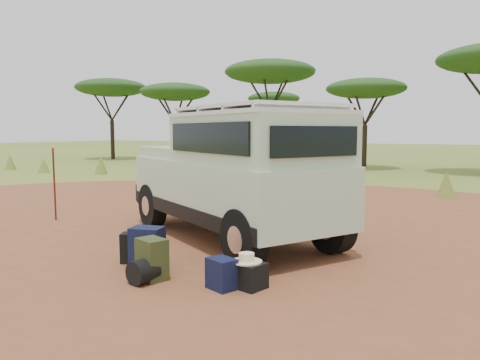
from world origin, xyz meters
The scene contains 13 objects.
ground centered at (0.00, 0.00, 0.00)m, with size 140.00×140.00×0.00m, color #5C762A.
dirt_clearing centered at (0.00, 0.00, 0.00)m, with size 23.00×23.00×0.01m, color brown.
grass_fringe centered at (0.12, 8.67, 0.40)m, with size 36.60×1.60×0.90m.
acacia_treeline centered at (0.75, 19.81, 4.87)m, with size 46.70×13.20×6.26m.
safari_vehicle centered at (0.12, 0.51, 1.18)m, with size 5.30×4.14×2.45m.
walking_staff centered at (-4.28, 0.06, 0.83)m, with size 0.04×0.04×1.68m, color #5E2116.
backpack_black centered at (-0.49, -1.62, 0.23)m, with size 0.34×0.25×0.47m, color black.
backpack_navy centered at (-0.13, -1.70, 0.30)m, with size 0.46×0.33×0.61m, color #13193B.
backpack_olive centered at (0.30, -2.12, 0.29)m, with size 0.41×0.30×0.57m, color #313C1C.
duffel_navy centered at (1.34, -1.99, 0.20)m, with size 0.36×0.27×0.41m, color #13193B.
hard_case centered at (1.58, -1.77, 0.17)m, with size 0.48×0.34×0.34m, color black.
stuff_sack centered at (0.31, -2.31, 0.17)m, with size 0.34×0.34×0.34m, color black.
safari_hat centered at (1.58, -1.77, 0.38)m, with size 0.41×0.41×0.12m.
Camera 1 is at (4.37, -6.96, 2.03)m, focal length 35.00 mm.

